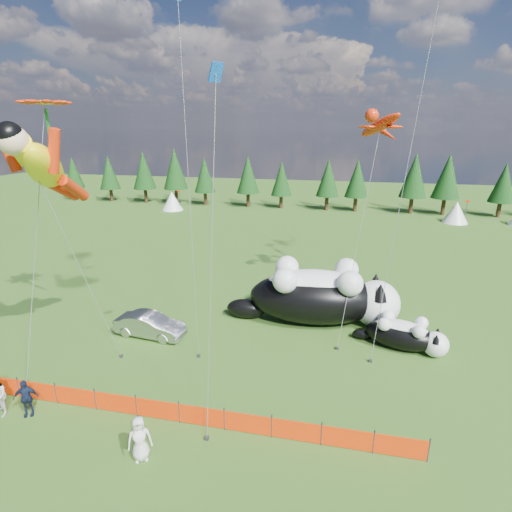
{
  "coord_description": "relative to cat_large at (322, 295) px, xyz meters",
  "views": [
    {
      "loc": [
        7.19,
        -16.1,
        12.13
      ],
      "look_at": [
        2.83,
        4.0,
        5.45
      ],
      "focal_mm": 28.0,
      "sensor_mm": 36.0,
      "label": 1
    }
  ],
  "objects": [
    {
      "name": "cat_small",
      "position": [
        4.85,
        -2.35,
        -1.0
      ],
      "size": [
        5.2,
        2.82,
        1.91
      ],
      "rotation": [
        0.0,
        0.0,
        -0.27
      ],
      "color": "black",
      "rests_on": "ground"
    },
    {
      "name": "spectator_e",
      "position": [
        -6.03,
        -12.87,
        -0.98
      ],
      "size": [
        1.08,
        0.96,
        1.86
      ],
      "primitive_type": "imported",
      "rotation": [
        0.0,
        0.0,
        0.52
      ],
      "color": "silver",
      "rests_on": "ground"
    },
    {
      "name": "diamond_kite_a",
      "position": [
        -7.48,
        -3.13,
        15.33
      ],
      "size": [
        1.63,
        3.27,
        19.04
      ],
      "color": "blue",
      "rests_on": "ground"
    },
    {
      "name": "tree_line",
      "position": [
        -6.35,
        37.27,
        2.09
      ],
      "size": [
        90.0,
        4.0,
        8.0
      ],
      "primitive_type": null,
      "color": "black",
      "rests_on": "ground"
    },
    {
      "name": "gecko_kite",
      "position": [
        3.04,
        5.91,
        10.31
      ],
      "size": [
        5.59,
        12.49,
        15.28
      ],
      "color": "red",
      "rests_on": "ground"
    },
    {
      "name": "flower_kite",
      "position": [
        -14.91,
        -4.12,
        11.28
      ],
      "size": [
        3.42,
        7.47,
        14.42
      ],
      "color": "red",
      "rests_on": "ground"
    },
    {
      "name": "superhero_kite",
      "position": [
        -12.92,
        -7.33,
        8.43
      ],
      "size": [
        6.4,
        6.58,
        12.74
      ],
      "color": "yellow",
      "rests_on": "ground"
    },
    {
      "name": "diamond_kite_c",
      "position": [
        -3.89,
        -8.96,
        11.31
      ],
      "size": [
        0.71,
        3.12,
        14.69
      ],
      "color": "blue",
      "rests_on": "ground"
    },
    {
      "name": "car",
      "position": [
        -10.01,
        -4.04,
        -1.2
      ],
      "size": [
        4.42,
        1.89,
        1.42
      ],
      "primitive_type": "imported",
      "rotation": [
        0.0,
        0.0,
        1.48
      ],
      "color": "#A6A6AB",
      "rests_on": "ground"
    },
    {
      "name": "festival_tents",
      "position": [
        4.65,
        32.27,
        -0.51
      ],
      "size": [
        50.0,
        3.2,
        2.8
      ],
      "primitive_type": null,
      "color": "white",
      "rests_on": "ground"
    },
    {
      "name": "cat_large",
      "position": [
        0.0,
        0.0,
        0.0
      ],
      "size": [
        11.11,
        4.62,
        4.01
      ],
      "rotation": [
        0.0,
        0.0,
        0.09
      ],
      "color": "black",
      "rests_on": "ground"
    },
    {
      "name": "spectator_c",
      "position": [
        -12.06,
        -11.68,
        -1.03
      ],
      "size": [
        1.15,
        0.9,
        1.75
      ],
      "primitive_type": "imported",
      "rotation": [
        0.0,
        0.0,
        0.43
      ],
      "color": "#131C34",
      "rests_on": "ground"
    },
    {
      "name": "safety_fence",
      "position": [
        -6.35,
        -10.73,
        -1.4
      ],
      "size": [
        22.06,
        0.06,
        1.1
      ],
      "color": "#262626",
      "rests_on": "ground"
    },
    {
      "name": "ground",
      "position": [
        -6.35,
        -7.73,
        -1.91
      ],
      "size": [
        160.0,
        160.0,
        0.0
      ],
      "primitive_type": "plane",
      "color": "#0D3409",
      "rests_on": "ground"
    }
  ]
}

